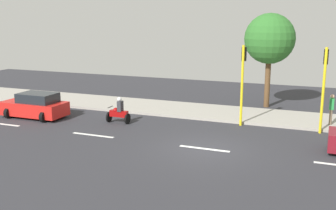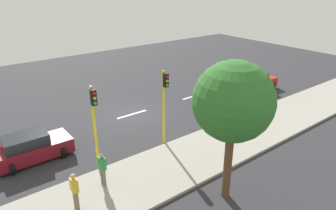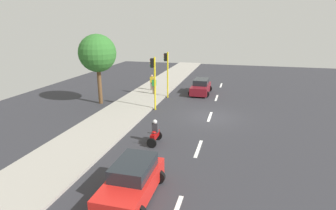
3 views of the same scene
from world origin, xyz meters
name	(u,v)px [view 3 (image 3 of 3)]	position (x,y,z in m)	size (l,w,h in m)	color
ground_plane	(210,117)	(0.00, 0.00, -0.05)	(40.00, 60.00, 0.10)	#2D2D33
sidewalk	(128,109)	(7.00, 0.00, 0.07)	(4.00, 60.00, 0.15)	#9E998E
lane_stripe_far_north	(221,85)	(0.00, -12.00, 0.01)	(0.20, 2.40, 0.01)	white
lane_stripe_north	(217,98)	(0.00, -6.00, 0.01)	(0.20, 2.40, 0.01)	white
lane_stripe_mid	(210,117)	(0.00, 0.00, 0.01)	(0.20, 2.40, 0.01)	white
lane_stripe_south	(198,149)	(0.00, 6.00, 0.01)	(0.20, 2.40, 0.01)	white
car_red	(132,181)	(2.03, 11.30, 0.71)	(2.19, 3.94, 1.52)	red
car_maroon	(201,87)	(1.80, -7.34, 0.71)	(2.15, 3.92, 1.52)	maroon
motorcycle	(155,134)	(2.70, 5.95, 0.64)	(0.60, 1.30, 1.53)	black
pedestrian_near_signal	(154,85)	(6.31, -5.40, 1.06)	(0.40, 0.24, 1.69)	#72604C
pedestrian_by_tree	(152,82)	(7.07, -7.03, 1.06)	(0.40, 0.24, 1.69)	#72604C
traffic_light_corner	(167,68)	(4.85, -4.92, 2.93)	(0.49, 0.24, 4.50)	yellow
traffic_light_midblock	(154,76)	(4.85, -0.71, 2.93)	(0.49, 0.24, 4.50)	yellow
street_tree_center	(97,54)	(10.22, -1.34, 4.57)	(3.33, 3.33, 6.26)	brown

